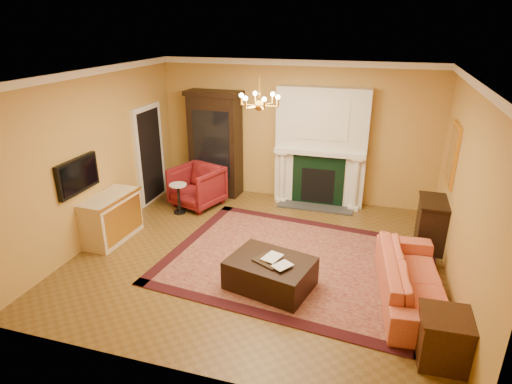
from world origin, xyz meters
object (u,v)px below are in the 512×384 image
at_px(china_cabinet, 216,146).
at_px(leather_ottoman, 270,273).
at_px(console_table, 431,225).
at_px(wingback_armchair, 197,185).
at_px(end_table, 443,340).
at_px(commode, 111,218).
at_px(coral_sofa, 414,273).
at_px(pedestal_table, 179,196).

xyz_separation_m(china_cabinet, leather_ottoman, (2.17, -3.34, -0.88)).
bearing_deg(console_table, wingback_armchair, 174.36).
relative_size(wingback_armchair, leather_ottoman, 0.80).
distance_m(end_table, console_table, 2.89).
height_order(commode, coral_sofa, coral_sofa).
bearing_deg(commode, leather_ottoman, -9.13).
distance_m(coral_sofa, end_table, 1.22).
bearing_deg(china_cabinet, commode, -106.61).
distance_m(wingback_armchair, leather_ottoman, 3.41).
bearing_deg(commode, coral_sofa, -1.48).
bearing_deg(console_table, leather_ottoman, -138.99).
bearing_deg(pedestal_table, console_table, -0.66).
bearing_deg(leather_ottoman, china_cabinet, 136.36).
height_order(pedestal_table, commode, commode).
bearing_deg(commode, pedestal_table, 67.35).
height_order(coral_sofa, leather_ottoman, coral_sofa).
height_order(end_table, console_table, console_table).
height_order(coral_sofa, end_table, coral_sofa).
distance_m(coral_sofa, console_table, 1.74).
xyz_separation_m(coral_sofa, end_table, (0.28, -1.18, -0.12)).
relative_size(coral_sofa, leather_ottoman, 1.84).
xyz_separation_m(china_cabinet, commode, (-0.99, -2.68, -0.69)).
xyz_separation_m(commode, console_table, (5.51, 1.33, 0.00)).
distance_m(commode, console_table, 5.67).
relative_size(pedestal_table, commode, 0.56).
bearing_deg(commode, end_table, -13.24).
bearing_deg(china_cabinet, end_table, -39.85).
relative_size(commode, end_table, 1.85).
xyz_separation_m(china_cabinet, coral_sofa, (4.18, -3.05, -0.69)).
distance_m(pedestal_table, commode, 1.54).
bearing_deg(end_table, china_cabinet, 136.53).
height_order(wingback_armchair, end_table, wingback_armchair).
distance_m(china_cabinet, commode, 2.94).
bearing_deg(commode, china_cabinet, 72.42).
bearing_deg(commode, console_table, 16.25).
height_order(pedestal_table, console_table, console_table).
bearing_deg(leather_ottoman, wingback_armchair, 145.67).
height_order(commode, leather_ottoman, commode).
relative_size(wingback_armchair, end_table, 1.55).
height_order(wingback_armchair, leather_ottoman, wingback_armchair).
relative_size(china_cabinet, pedestal_table, 3.52).
bearing_deg(wingback_armchair, coral_sofa, -8.29).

